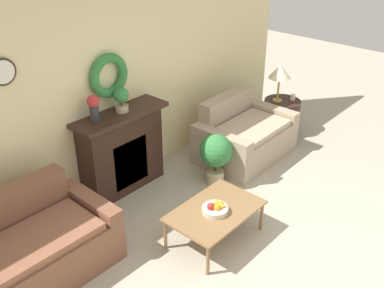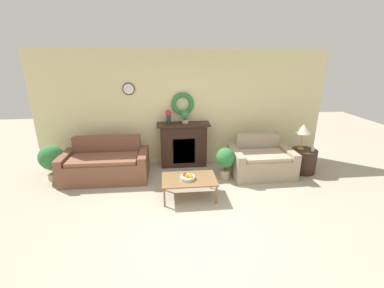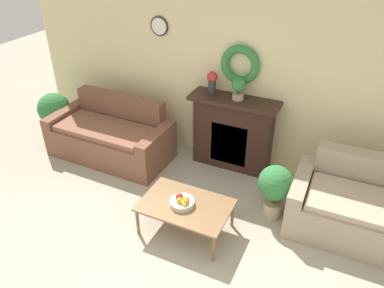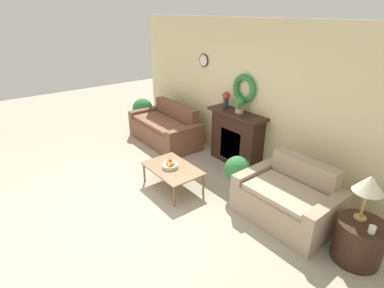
% 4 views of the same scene
% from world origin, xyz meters
% --- Properties ---
extents(ground_plane, '(16.00, 16.00, 0.00)m').
position_xyz_m(ground_plane, '(0.00, 0.00, 0.00)').
color(ground_plane, '#ADA38E').
extents(wall_back, '(6.80, 0.17, 2.70)m').
position_xyz_m(wall_back, '(-0.00, 2.68, 1.35)').
color(wall_back, beige).
rests_on(wall_back, ground_plane).
extents(fireplace, '(1.22, 0.41, 1.07)m').
position_xyz_m(fireplace, '(-0.03, 2.48, 0.54)').
color(fireplace, '#331E16').
rests_on(fireplace, ground_plane).
extents(couch_left, '(1.81, 0.89, 0.87)m').
position_xyz_m(couch_left, '(-1.76, 1.96, 0.32)').
color(couch_left, brown).
rests_on(couch_left, ground_plane).
extents(loveseat_right, '(1.36, 0.95, 0.85)m').
position_xyz_m(loveseat_right, '(1.67, 1.83, 0.31)').
color(loveseat_right, tan).
rests_on(loveseat_right, ground_plane).
extents(coffee_table, '(1.01, 0.66, 0.39)m').
position_xyz_m(coffee_table, '(-0.03, 0.98, 0.35)').
color(coffee_table, olive).
rests_on(coffee_table, ground_plane).
extents(fruit_bowl, '(0.28, 0.28, 0.12)m').
position_xyz_m(fruit_bowl, '(-0.07, 0.95, 0.43)').
color(fruit_bowl, beige).
rests_on(fruit_bowl, coffee_table).
extents(side_table_by_loveseat, '(0.56, 0.56, 0.54)m').
position_xyz_m(side_table_by_loveseat, '(2.68, 1.83, 0.27)').
color(side_table_by_loveseat, '#331E16').
rests_on(side_table_by_loveseat, ground_plane).
extents(table_lamp, '(0.34, 0.34, 0.59)m').
position_xyz_m(table_lamp, '(2.61, 1.89, 1.00)').
color(table_lamp, '#B28E42').
rests_on(table_lamp, side_table_by_loveseat).
extents(mug, '(0.08, 0.08, 0.09)m').
position_xyz_m(mug, '(2.80, 1.73, 0.58)').
color(mug, silver).
rests_on(mug, side_table_by_loveseat).
extents(vase_on_mantel_left, '(0.15, 0.15, 0.32)m').
position_xyz_m(vase_on_mantel_left, '(-0.37, 2.48, 1.25)').
color(vase_on_mantel_left, '#2D2D33').
rests_on(vase_on_mantel_left, fireplace).
extents(potted_plant_on_mantel, '(0.19, 0.19, 0.30)m').
position_xyz_m(potted_plant_on_mantel, '(0.02, 2.46, 1.24)').
color(potted_plant_on_mantel, tan).
rests_on(potted_plant_on_mantel, fireplace).
extents(potted_plant_floor_by_couch, '(0.51, 0.51, 0.77)m').
position_xyz_m(potted_plant_floor_by_couch, '(-2.87, 2.01, 0.48)').
color(potted_plant_floor_by_couch, tan).
rests_on(potted_plant_floor_by_couch, ground_plane).
extents(potted_plant_floor_by_loveseat, '(0.42, 0.42, 0.71)m').
position_xyz_m(potted_plant_floor_by_loveseat, '(0.81, 1.66, 0.45)').
color(potted_plant_floor_by_loveseat, tan).
rests_on(potted_plant_floor_by_loveseat, ground_plane).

